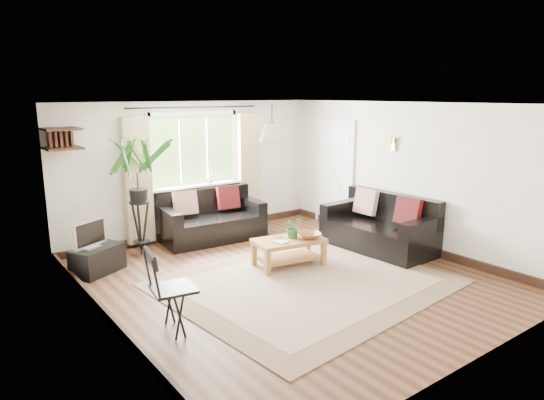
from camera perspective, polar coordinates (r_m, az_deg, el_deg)
floor at (r=6.89m, az=2.01°, el=-9.15°), size 5.50×5.50×0.00m
ceiling at (r=6.41m, az=2.17°, el=11.25°), size 5.50×5.50×0.00m
wall_back at (r=8.82m, az=-9.15°, el=3.59°), size 5.00×0.02×2.40m
wall_front at (r=4.78m, az=23.19°, el=-4.77°), size 5.00×0.02×2.40m
wall_left at (r=5.39m, az=-19.20°, el=-2.58°), size 0.02×5.50×2.40m
wall_right at (r=8.31m, az=15.70°, el=2.74°), size 0.02×5.50×2.40m
rug at (r=6.71m, az=3.96°, el=-9.67°), size 3.84×3.38×0.02m
window at (r=8.74m, az=-9.10°, el=5.83°), size 2.50×0.16×2.16m
door at (r=9.44m, az=7.37°, el=2.99°), size 0.06×0.96×2.06m
corner_shelf at (r=7.73m, az=-23.48°, el=6.65°), size 0.50×0.50×0.34m
pendant_lamp at (r=6.74m, az=0.00°, el=8.33°), size 0.36×0.36×0.54m
wall_sconce at (r=8.37m, az=14.00°, el=6.64°), size 0.12×0.12×0.28m
sofa_back at (r=8.57m, az=-7.09°, el=-1.96°), size 1.83×1.01×0.83m
sofa_right at (r=8.16m, az=12.40°, el=-2.78°), size 1.87×0.99×0.86m
coffee_table at (r=7.27m, az=1.99°, el=-6.19°), size 1.11×0.73×0.42m
table_plant at (r=7.24m, az=2.49°, el=-3.19°), size 0.30×0.26×0.32m
bowl at (r=7.26m, az=4.45°, el=-4.16°), size 0.44×0.44×0.08m
book_a at (r=7.01m, az=0.47°, el=-5.01°), size 0.19×0.24×0.02m
book_b at (r=7.21m, az=0.12°, el=-4.51°), size 0.24×0.25×0.02m
tv_stand at (r=7.45m, az=-19.81°, el=-6.62°), size 0.83×0.69×0.39m
tv at (r=7.31m, az=-20.67°, el=-3.69°), size 0.58×0.42×0.43m
palm_stand at (r=7.90m, az=-15.41°, el=0.33°), size 0.89×0.89×1.87m
folding_chair at (r=5.38m, az=-11.52°, el=-10.34°), size 0.56×0.56×0.94m
sill_plant at (r=8.86m, az=-7.32°, el=2.80°), size 0.14×0.10×0.27m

